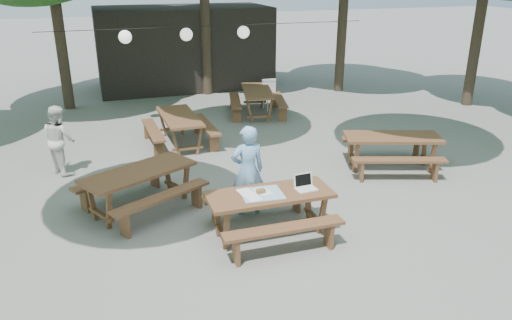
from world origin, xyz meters
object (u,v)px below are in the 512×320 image
object	(u,v)px
main_picnic_table	(270,213)
plastic_chair	(271,101)
second_person	(60,140)
woman	(248,170)
picnic_table_nw	(140,189)

from	to	relation	value
main_picnic_table	plastic_chair	world-z (taller)	plastic_chair
main_picnic_table	second_person	size ratio (longest dim) A/B	1.37
woman	second_person	xyz separation A→B (m)	(-3.18, 3.02, -0.08)
picnic_table_nw	plastic_chair	world-z (taller)	plastic_chair
plastic_chair	woman	bearing A→B (deg)	-114.92
woman	second_person	size ratio (longest dim) A/B	1.11
picnic_table_nw	main_picnic_table	bearing A→B (deg)	-68.09
picnic_table_nw	plastic_chair	size ratio (longest dim) A/B	2.69
picnic_table_nw	woman	xyz separation A→B (m)	(1.79, -0.74, 0.42)
second_person	main_picnic_table	bearing A→B (deg)	-169.48
main_picnic_table	plastic_chair	size ratio (longest dim) A/B	2.22
picnic_table_nw	second_person	size ratio (longest dim) A/B	1.65
main_picnic_table	picnic_table_nw	bearing A→B (deg)	139.70
woman	second_person	distance (m)	4.38
woman	plastic_chair	distance (m)	6.98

